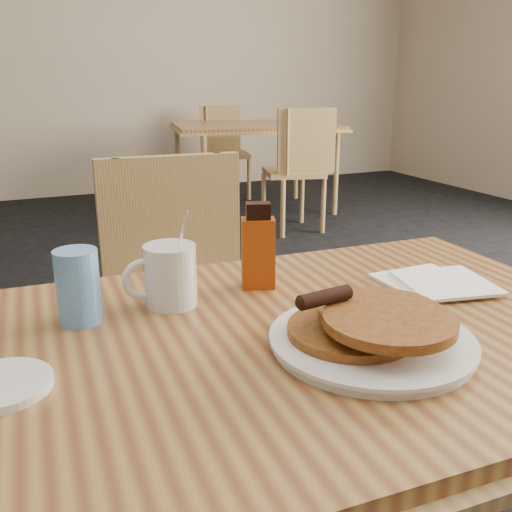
# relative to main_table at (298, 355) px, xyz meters

# --- Properties ---
(wall_back) EXTENTS (8.00, 0.00, 8.00)m
(wall_back) POSITION_rel_main_table_xyz_m (-0.02, 5.08, 0.69)
(wall_back) COLOR beige
(wall_back) RESTS_ON ground
(main_table) EXTENTS (1.18, 0.83, 0.75)m
(main_table) POSITION_rel_main_table_xyz_m (0.00, 0.00, 0.00)
(main_table) COLOR olive
(main_table) RESTS_ON floor
(neighbor_table) EXTENTS (1.50, 1.15, 0.75)m
(neighbor_table) POSITION_rel_main_table_xyz_m (1.55, 3.70, 0.01)
(neighbor_table) COLOR olive
(neighbor_table) RESTS_ON floor
(chair_main_far) EXTENTS (0.44, 0.44, 0.92)m
(chair_main_far) POSITION_rel_main_table_xyz_m (0.03, 0.76, -0.16)
(chair_main_far) COLOR tan
(chair_main_far) RESTS_ON floor
(chair_neighbor_far) EXTENTS (0.46, 0.46, 0.86)m
(chair_neighbor_far) POSITION_rel_main_table_xyz_m (1.54, 4.43, -0.20)
(chair_neighbor_far) COLOR tan
(chair_neighbor_far) RESTS_ON floor
(chair_neighbor_near) EXTENTS (0.51, 0.52, 0.92)m
(chair_neighbor_near) POSITION_rel_main_table_xyz_m (1.57, 2.95, -0.16)
(chair_neighbor_near) COLOR tan
(chair_neighbor_near) RESTS_ON floor
(pancake_plate) EXTENTS (0.31, 0.31, 0.09)m
(pancake_plate) POSITION_rel_main_table_xyz_m (0.07, -0.10, 0.07)
(pancake_plate) COLOR white
(pancake_plate) RESTS_ON main_table
(coffee_mug) EXTENTS (0.13, 0.09, 0.17)m
(coffee_mug) POSITION_rel_main_table_xyz_m (-0.16, 0.19, 0.10)
(coffee_mug) COLOR white
(coffee_mug) RESTS_ON main_table
(syrup_bottle) EXTENTS (0.07, 0.06, 0.16)m
(syrup_bottle) POSITION_rel_main_table_xyz_m (0.02, 0.20, 0.12)
(syrup_bottle) COLOR maroon
(syrup_bottle) RESTS_ON main_table
(napkin_stack) EXTENTS (0.20, 0.21, 0.01)m
(napkin_stack) POSITION_rel_main_table_xyz_m (0.34, 0.07, 0.05)
(napkin_stack) COLOR white
(napkin_stack) RESTS_ON main_table
(blue_tumbler) EXTENTS (0.08, 0.08, 0.12)m
(blue_tumbler) POSITION_rel_main_table_xyz_m (-0.31, 0.17, 0.11)
(blue_tumbler) COLOR #5F9CE0
(blue_tumbler) RESTS_ON main_table
(side_saucer) EXTENTS (0.17, 0.17, 0.01)m
(side_saucer) POSITION_rel_main_table_xyz_m (-0.44, -0.00, 0.05)
(side_saucer) COLOR white
(side_saucer) RESTS_ON main_table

